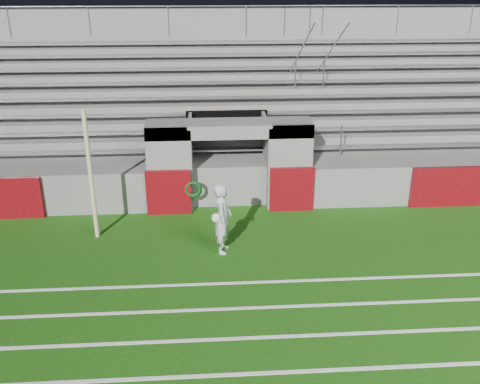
{
  "coord_description": "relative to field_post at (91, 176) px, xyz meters",
  "views": [
    {
      "loc": [
        -0.69,
        -11.48,
        6.59
      ],
      "look_at": [
        0.2,
        1.8,
        1.1
      ],
      "focal_mm": 40.0,
      "sensor_mm": 36.0,
      "label": 1
    }
  ],
  "objects": [
    {
      "name": "stadium_structure",
      "position": [
        3.67,
        6.38,
        -0.25
      ],
      "size": [
        26.0,
        8.48,
        5.42
      ],
      "color": "slate",
      "rests_on": "ground"
    },
    {
      "name": "field_post",
      "position": [
        0.0,
        0.0,
        0.0
      ],
      "size": [
        0.11,
        0.11,
        3.48
      ],
      "primitive_type": "cylinder",
      "color": "beige",
      "rests_on": "ground"
    },
    {
      "name": "hose_coil",
      "position": [
        2.57,
        1.34,
        -0.98
      ],
      "size": [
        0.56,
        0.15,
        0.56
      ],
      "color": "#0D410D",
      "rests_on": "ground"
    },
    {
      "name": "ground",
      "position": [
        3.67,
        -1.59,
        -1.74
      ],
      "size": [
        90.0,
        90.0,
        0.0
      ],
      "primitive_type": "plane",
      "color": "#16460B",
      "rests_on": "ground"
    },
    {
      "name": "goalkeeper_with_ball",
      "position": [
        3.35,
        -1.03,
        -0.82
      ],
      "size": [
        0.55,
        0.72,
        1.83
      ],
      "color": "silver",
      "rests_on": "ground"
    }
  ]
}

